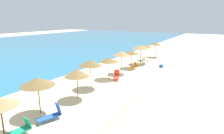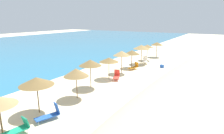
{
  "view_description": "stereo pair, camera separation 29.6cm",
  "coord_description": "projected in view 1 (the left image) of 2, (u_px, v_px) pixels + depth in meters",
  "views": [
    {
      "loc": [
        -17.07,
        -8.56,
        6.71
      ],
      "look_at": [
        0.63,
        1.78,
        1.58
      ],
      "focal_mm": 30.98,
      "sensor_mm": 36.0,
      "label": 1
    },
    {
      "loc": [
        -16.92,
        -8.82,
        6.71
      ],
      "look_at": [
        0.63,
        1.78,
        1.58
      ],
      "focal_mm": 30.98,
      "sensor_mm": 36.0,
      "label": 2
    }
  ],
  "objects": [
    {
      "name": "cooler_box",
      "position": [
        161.0,
        66.0,
        27.36
      ],
      "size": [
        0.51,
        0.58,
        0.42
      ],
      "primitive_type": "cube",
      "rotation": [
        0.0,
        0.0,
        1.15
      ],
      "color": "blue",
      "rests_on": "ground_plane"
    },
    {
      "name": "beach_umbrella_3",
      "position": [
        77.0,
        72.0,
        16.26
      ],
      "size": [
        2.14,
        2.14,
        2.66
      ],
      "color": "brown",
      "rests_on": "ground_plane"
    },
    {
      "name": "beach_umbrella_7",
      "position": [
        131.0,
        52.0,
        26.69
      ],
      "size": [
        2.18,
        2.18,
        2.51
      ],
      "color": "brown",
      "rests_on": "ground_plane"
    },
    {
      "name": "lounge_chair_2",
      "position": [
        116.0,
        76.0,
        21.89
      ],
      "size": [
        1.55,
        1.1,
        1.09
      ],
      "rotation": [
        0.0,
        0.0,
        1.96
      ],
      "color": "red",
      "rests_on": "ground_plane"
    },
    {
      "name": "beach_umbrella_8",
      "position": [
        141.0,
        47.0,
        28.97
      ],
      "size": [
        2.52,
        2.52,
        2.93
      ],
      "color": "brown",
      "rests_on": "ground_plane"
    },
    {
      "name": "beach_umbrella_4",
      "position": [
        91.0,
        63.0,
        18.82
      ],
      "size": [
        2.23,
        2.23,
        2.85
      ],
      "color": "brown",
      "rests_on": "ground_plane"
    },
    {
      "name": "ground_plane",
      "position": [
        124.0,
        85.0,
        20.11
      ],
      "size": [
        160.0,
        160.0,
        0.0
      ],
      "primitive_type": "plane",
      "color": "beige"
    },
    {
      "name": "beach_umbrella_5",
      "position": [
        109.0,
        60.0,
        21.78
      ],
      "size": [
        2.19,
        2.19,
        2.47
      ],
      "color": "brown",
      "rests_on": "ground_plane"
    },
    {
      "name": "beach_umbrella_9",
      "position": [
        146.0,
        46.0,
        31.74
      ],
      "size": [
        1.97,
        1.97,
        2.6
      ],
      "color": "brown",
      "rests_on": "ground_plane"
    },
    {
      "name": "beach_umbrella_2",
      "position": [
        38.0,
        82.0,
        13.56
      ],
      "size": [
        2.44,
        2.44,
        2.72
      ],
      "color": "brown",
      "rests_on": "ground_plane"
    },
    {
      "name": "lounge_chair_1",
      "position": [
        133.0,
        67.0,
        26.31
      ],
      "size": [
        1.7,
        0.97,
        0.94
      ],
      "rotation": [
        0.0,
        0.0,
        1.3
      ],
      "color": "orange",
      "rests_on": "ground_plane"
    },
    {
      "name": "beach_umbrella_10",
      "position": [
        156.0,
        44.0,
        34.43
      ],
      "size": [
        2.13,
        2.13,
        2.69
      ],
      "color": "brown",
      "rests_on": "ground_plane"
    },
    {
      "name": "lounge_chair_4",
      "position": [
        144.0,
        60.0,
        29.81
      ],
      "size": [
        1.5,
        1.15,
        1.13
      ],
      "rotation": [
        0.0,
        0.0,
        2.04
      ],
      "color": "white",
      "rests_on": "ground_plane"
    },
    {
      "name": "dune_ridge",
      "position": [
        201.0,
        81.0,
        17.41
      ],
      "size": [
        43.9,
        8.87,
        2.48
      ],
      "primitive_type": "ellipsoid",
      "rotation": [
        0.0,
        0.0,
        -0.06
      ],
      "color": "beige",
      "rests_on": "ground_plane"
    },
    {
      "name": "lounge_chair_3",
      "position": [
        52.0,
        114.0,
        13.1
      ],
      "size": [
        1.75,
        1.09,
        1.11
      ],
      "rotation": [
        0.0,
        0.0,
        1.23
      ],
      "color": "blue",
      "rests_on": "ground_plane"
    },
    {
      "name": "beach_umbrella_6",
      "position": [
        121.0,
        53.0,
        23.91
      ],
      "size": [
        2.11,
        2.11,
        2.87
      ],
      "color": "brown",
      "rests_on": "ground_plane"
    },
    {
      "name": "lounge_chair_0",
      "position": [
        20.0,
        129.0,
        11.27
      ],
      "size": [
        1.51,
        0.83,
        0.98
      ],
      "rotation": [
        0.0,
        0.0,
        1.44
      ],
      "color": "#199972",
      "rests_on": "ground_plane"
    }
  ]
}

